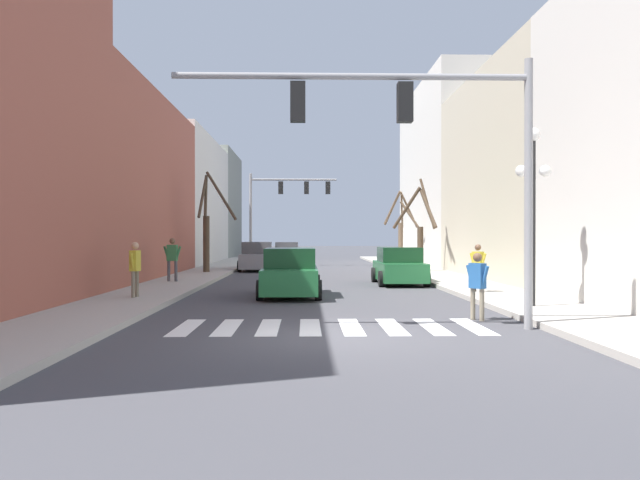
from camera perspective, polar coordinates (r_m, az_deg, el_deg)
name	(u,v)px	position (r m, az deg, el deg)	size (l,w,h in m)	color
ground_plane	(333,337)	(12.47, 1.23, -8.86)	(240.00, 240.00, 0.00)	#424247
sidewalk_left	(38,334)	(13.50, -24.36, -7.86)	(2.61, 90.00, 0.15)	#ADA89E
sidewalk_right	(622,332)	(13.96, 25.89, -7.59)	(2.61, 90.00, 0.15)	#ADA89E
building_row_left	(129,181)	(35.31, -17.08, 5.19)	(6.00, 57.75, 12.05)	#934C3D
building_row_right	(528,168)	(31.60, 18.45, 6.28)	(6.00, 43.86, 12.23)	beige
crosswalk_stripes	(331,327)	(13.83, 0.97, -7.94)	(6.75, 2.60, 0.01)	white
traffic_signal_near	(420,130)	(13.64, 9.13, 9.90)	(7.69, 0.28, 5.79)	gray
traffic_signal_far	(282,198)	(41.99, -3.46, 3.85)	(5.86, 0.28, 6.22)	gray
street_lamp_right_corner	(533,181)	(17.48, 18.92, 5.16)	(0.95, 0.36, 4.72)	black
car_driving_away_lane	(287,253)	(46.00, -3.04, -1.23)	(2.02, 4.42, 1.58)	gray
car_at_intersection	(290,274)	(20.81, -2.74, -3.09)	(2.03, 4.41, 1.60)	#236B38
car_parked_right_far	(257,257)	(36.52, -5.77, -1.58)	(1.96, 4.58, 1.68)	gray
car_parked_right_near	(399,267)	(26.13, 7.25, -2.45)	(2.01, 4.22, 1.55)	#236B38
pedestrian_near_right_corner	(135,265)	(19.70, -16.56, -2.17)	(0.26, 0.72, 1.67)	#7A705B
pedestrian_on_left_sidewalk	(478,264)	(21.40, 14.24, -2.11)	(0.46, 0.60, 1.58)	black
pedestrian_crossing_street	(477,280)	(15.26, 14.20, -3.60)	(0.45, 0.62, 1.60)	#7A705B
pedestrian_on_right_sidewalk	(172,256)	(26.30, -13.35, -1.41)	(0.77, 0.28, 1.77)	#4C4C51
street_tree_right_far	(400,227)	(40.44, 7.36, 1.21)	(2.27, 2.31, 4.79)	brown
street_tree_left_mid	(208,227)	(32.75, -10.22, 1.15)	(1.92, 1.83, 5.25)	#473828
street_tree_right_near	(420,228)	(33.49, 9.16, 1.05)	(2.02, 2.68, 4.94)	#473828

